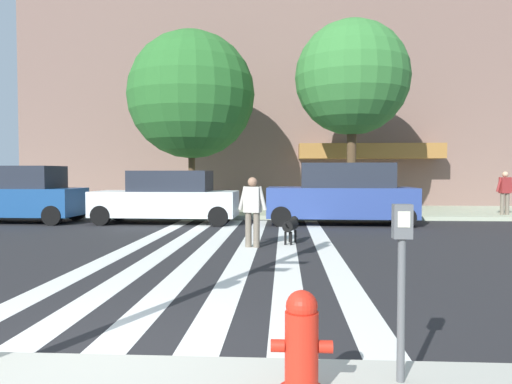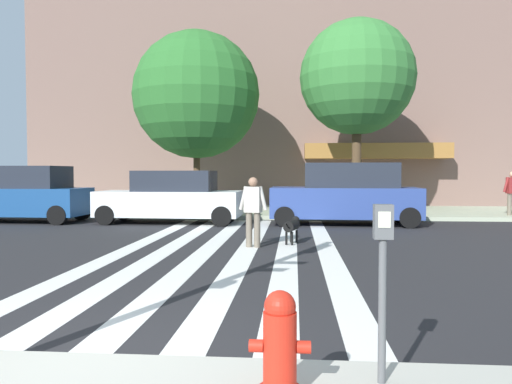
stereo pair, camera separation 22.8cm
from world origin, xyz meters
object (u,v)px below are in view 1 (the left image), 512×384
Objects in this scene: parked_car_third_in_line at (342,195)px; dog_on_leash at (291,226)px; parked_car_near_curb at (19,195)px; pedestrian_bystander at (505,190)px; parking_meter_second_along at (402,267)px; pedestrian_dog_walker at (252,208)px; fire_hydrant at (302,345)px; street_tree_nearest at (191,95)px; street_tree_middle at (352,78)px; parked_car_behind_first at (167,198)px.

dog_on_leash is at bearing -111.42° from parked_car_third_in_line.
parked_car_near_curb is 17.76m from pedestrian_bystander.
parking_meter_second_along is 12.79m from parked_car_third_in_line.
pedestrian_dog_walker is (-2.69, -5.19, -0.08)m from parked_car_third_in_line.
parking_meter_second_along reaches higher than fire_hydrant.
street_tree_nearest is 6.47m from street_tree_middle.
parked_car_third_in_line reaches higher than pedestrian_dog_walker.
street_tree_nearest reaches higher than parking_meter_second_along.
parked_car_behind_first is 3.00× the size of pedestrian_bystander.
fire_hydrant is 17.43m from pedestrian_bystander.
parked_car_near_curb reaches higher than pedestrian_dog_walker.
street_tree_nearest is 0.98× the size of street_tree_middle.
parked_car_behind_first reaches higher than pedestrian_bystander.
street_tree_middle reaches higher than parked_car_third_in_line.
street_tree_middle is at bearing 83.61° from parking_meter_second_along.
street_tree_middle is 9.77m from pedestrian_dog_walker.
parked_car_third_in_line is 5.27m from street_tree_middle.
dog_on_leash is at bearing -25.58° from parked_car_near_curb.
parked_car_third_in_line is (1.82, 13.04, 0.49)m from fire_hydrant.
dog_on_leash is (-1.78, -4.53, -0.57)m from parked_car_third_in_line.
street_tree_nearest is 7.20× the size of dog_on_leash.
street_tree_middle is (6.43, -0.51, 0.51)m from street_tree_nearest.
parked_car_behind_first is 5.97m from parked_car_third_in_line.
parked_car_near_curb reaches higher than parking_meter_second_along.
dog_on_leash is at bearing -63.16° from street_tree_nearest.
fire_hydrant is 0.75× the size of dog_on_leash.
street_tree_middle is at bearing 67.11° from pedestrian_dog_walker.
fire_hydrant is 0.10× the size of street_tree_middle.
parked_car_behind_first reaches higher than parking_meter_second_along.
street_tree_middle is at bearing 13.20° from parked_car_near_curb.
parked_car_near_curb is at bearing 154.42° from dog_on_leash.
parking_meter_second_along is 0.28× the size of parked_car_behind_first.
parked_car_third_in_line is at bearing -159.82° from pedestrian_bystander.
pedestrian_dog_walker is at bearing -144.03° from dog_on_leash.
street_tree_middle reaches higher than fire_hydrant.
parked_car_near_curb is 0.90× the size of parked_car_third_in_line.
parked_car_third_in_line is 5.84m from pedestrian_dog_walker.
street_tree_middle is (2.51, 15.83, 4.90)m from fire_hydrant.
parked_car_third_in_line reaches higher than parking_meter_second_along.
fire_hydrant is 0.96m from parking_meter_second_along.
pedestrian_dog_walker is (3.06, -8.49, -3.98)m from street_tree_nearest.
street_tree_nearest reaches higher than pedestrian_dog_walker.
pedestrian_dog_walker is at bearing -31.24° from parked_car_near_curb.
parking_meter_second_along is 0.83× the size of pedestrian_dog_walker.
pedestrian_bystander reaches higher than parking_meter_second_along.
parked_car_third_in_line is at bearing 68.58° from dog_on_leash.
fire_hydrant is 0.10× the size of street_tree_nearest.
pedestrian_dog_walker is (-0.86, 7.85, 0.41)m from fire_hydrant.
street_tree_middle is 7.17m from pedestrian_bystander.
street_tree_nearest is at bearing 86.12° from parked_car_behind_first.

